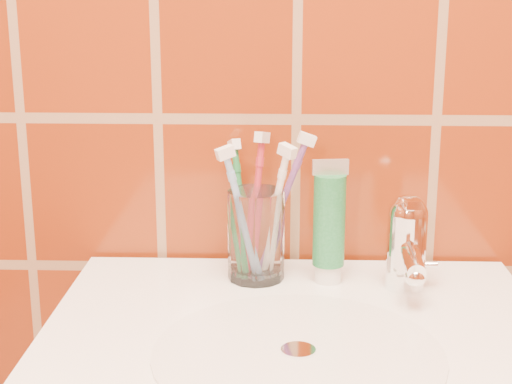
{
  "coord_description": "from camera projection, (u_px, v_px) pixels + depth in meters",
  "views": [
    {
      "loc": [
        -0.02,
        0.18,
        1.22
      ],
      "look_at": [
        -0.05,
        1.08,
        0.97
      ],
      "focal_mm": 55.0,
      "sensor_mm": 36.0,
      "label": 1
    }
  ],
  "objects": [
    {
      "name": "toothbrush_2",
      "position": [
        243.0,
        216.0,
        0.96
      ],
      "size": [
        0.11,
        0.1,
        0.19
      ],
      "primitive_type": null,
      "rotation": [
        0.27,
        0.0,
        -1.11
      ],
      "color": "#7DA8DF",
      "rests_on": "glass_tumbler"
    },
    {
      "name": "toothbrush_4",
      "position": [
        274.0,
        213.0,
        0.97
      ],
      "size": [
        0.11,
        0.1,
        0.19
      ],
      "primitive_type": null,
      "rotation": [
        0.25,
        0.0,
        0.86
      ],
      "color": "white",
      "rests_on": "glass_tumbler"
    },
    {
      "name": "toothbrush_0",
      "position": [
        281.0,
        206.0,
        0.99
      ],
      "size": [
        0.1,
        0.1,
        0.19
      ],
      "primitive_type": null,
      "rotation": [
        0.35,
        0.0,
        1.67
      ],
      "color": "#7B4799",
      "rests_on": "glass_tumbler"
    },
    {
      "name": "glass_tumbler",
      "position": [
        256.0,
        235.0,
        0.99
      ],
      "size": [
        0.08,
        0.08,
        0.12
      ],
      "primitive_type": "cylinder",
      "rotation": [
        0.0,
        0.0,
        -0.15
      ],
      "color": "white",
      "rests_on": "pedestal_sink"
    },
    {
      "name": "toothbrush_3",
      "position": [
        241.0,
        209.0,
        1.0
      ],
      "size": [
        0.09,
        0.14,
        0.19
      ],
      "primitive_type": null,
      "rotation": [
        0.36,
        0.0,
        -2.78
      ],
      "color": "#1F773E",
      "rests_on": "glass_tumbler"
    },
    {
      "name": "toothbrush_1",
      "position": [
        256.0,
        205.0,
        1.0
      ],
      "size": [
        0.08,
        0.1,
        0.2
      ],
      "primitive_type": null,
      "rotation": [
        0.19,
        0.0,
        2.67
      ],
      "color": "#B22636",
      "rests_on": "glass_tumbler"
    },
    {
      "name": "faucet",
      "position": [
        407.0,
        240.0,
        0.95
      ],
      "size": [
        0.05,
        0.11,
        0.12
      ],
      "color": "white",
      "rests_on": "pedestal_sink"
    },
    {
      "name": "toothpaste_tube",
      "position": [
        329.0,
        225.0,
        0.97
      ],
      "size": [
        0.04,
        0.04,
        0.16
      ],
      "rotation": [
        0.0,
        0.0,
        0.13
      ],
      "color": "white",
      "rests_on": "pedestal_sink"
    }
  ]
}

